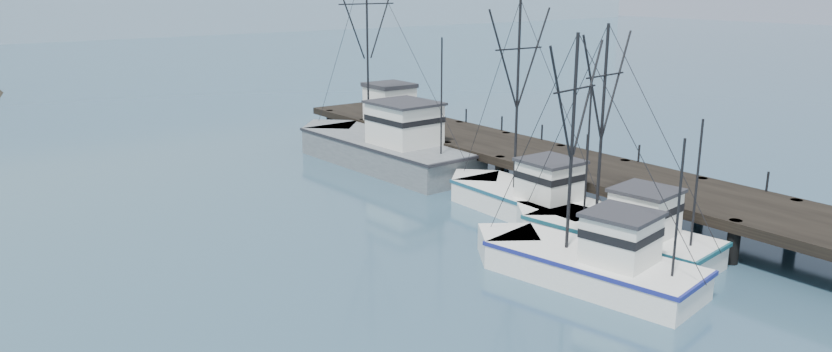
{
  "coord_description": "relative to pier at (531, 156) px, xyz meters",
  "views": [
    {
      "loc": [
        -18.0,
        -15.3,
        12.08
      ],
      "look_at": [
        3.58,
        13.81,
        2.5
      ],
      "focal_mm": 32.0,
      "sensor_mm": 36.0,
      "label": 1
    }
  ],
  "objects": [
    {
      "name": "work_vessel",
      "position": [
        -4.81,
        9.08,
        -0.46
      ],
      "size": [
        5.59,
        16.78,
        13.87
      ],
      "color": "slate",
      "rests_on": "ground"
    },
    {
      "name": "pickup_truck",
      "position": [
        -0.61,
        12.28,
        1.02
      ],
      "size": [
        5.24,
        2.71,
        1.41
      ],
      "primitive_type": "imported",
      "rotation": [
        0.0,
        0.0,
        1.64
      ],
      "color": "silver",
      "rests_on": "pier"
    },
    {
      "name": "ground",
      "position": [
        -14.0,
        -16.0,
        -1.69
      ],
      "size": [
        400.0,
        400.0,
        0.0
      ],
      "primitive_type": "plane",
      "color": "#2B4960",
      "rests_on": "ground"
    },
    {
      "name": "pier",
      "position": [
        0.0,
        0.0,
        0.0
      ],
      "size": [
        6.0,
        44.0,
        2.0
      ],
      "color": "black",
      "rests_on": "ground"
    },
    {
      "name": "trawler_near",
      "position": [
        -5.65,
        -10.94,
        -0.87
      ],
      "size": [
        4.62,
        10.45,
        10.64
      ],
      "color": "white",
      "rests_on": "ground"
    },
    {
      "name": "trawler_mid",
      "position": [
        -9.33,
        -12.49,
        -0.87
      ],
      "size": [
        5.11,
        10.53,
        10.48
      ],
      "color": "white",
      "rests_on": "ground"
    },
    {
      "name": "trawler_far",
      "position": [
        -4.76,
        -4.51,
        -0.87
      ],
      "size": [
        3.79,
        11.2,
        11.5
      ],
      "color": "white",
      "rests_on": "ground"
    },
    {
      "name": "distant_ridge",
      "position": [
        -4.0,
        154.0,
        -1.69
      ],
      "size": [
        360.0,
        40.0,
        26.0
      ],
      "primitive_type": "cube",
      "color": "#9EB2C6",
      "rests_on": "ground"
    },
    {
      "name": "pier_shed",
      "position": [
        -1.28,
        13.42,
        1.73
      ],
      "size": [
        3.0,
        3.2,
        2.8
      ],
      "color": "silver",
      "rests_on": "pier"
    }
  ]
}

